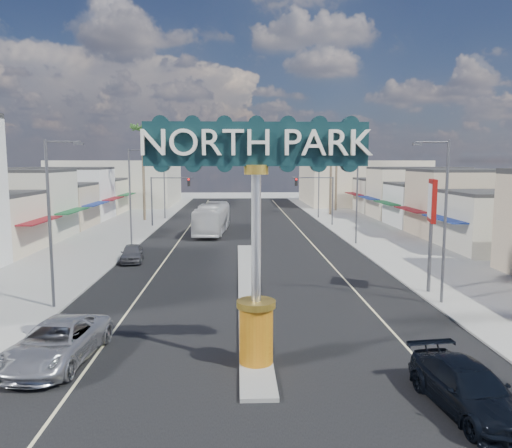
{
  "coord_description": "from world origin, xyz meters",
  "views": [
    {
      "loc": [
        -0.72,
        -16.47,
        7.89
      ],
      "look_at": [
        0.27,
        9.04,
        4.67
      ],
      "focal_mm": 35.0,
      "sensor_mm": 36.0,
      "label": 1
    }
  ],
  "objects": [
    {
      "name": "traffic_signal_right",
      "position": [
        9.18,
        43.99,
        4.27
      ],
      "size": [
        5.09,
        0.45,
        6.0
      ],
      "color": "#47474C",
      "rests_on": "ground"
    },
    {
      "name": "sidewalk_right",
      "position": [
        14.0,
        30.0,
        0.06
      ],
      "size": [
        8.0,
        120.0,
        0.12
      ],
      "primitive_type": "cube",
      "color": "gray",
      "rests_on": "ground"
    },
    {
      "name": "sidewalk_left",
      "position": [
        -14.0,
        30.0,
        0.06
      ],
      "size": [
        8.0,
        120.0,
        0.12
      ],
      "primitive_type": "cube",
      "color": "gray",
      "rests_on": "ground"
    },
    {
      "name": "palm_left_far",
      "position": [
        -13.0,
        50.0,
        11.5
      ],
      "size": [
        2.6,
        2.6,
        13.1
      ],
      "color": "brown",
      "rests_on": "ground"
    },
    {
      "name": "streetlight_l_mid",
      "position": [
        -10.43,
        30.0,
        5.07
      ],
      "size": [
        2.03,
        0.22,
        9.0
      ],
      "color": "#47474C",
      "rests_on": "ground"
    },
    {
      "name": "suv_right",
      "position": [
        6.59,
        -1.76,
        0.75
      ],
      "size": [
        2.73,
        5.36,
        1.49
      ],
      "primitive_type": "imported",
      "rotation": [
        0.0,
        0.0,
        0.13
      ],
      "color": "black",
      "rests_on": "ground"
    },
    {
      "name": "gateway_sign",
      "position": [
        0.0,
        1.98,
        5.93
      ],
      "size": [
        8.2,
        1.5,
        9.15
      ],
      "color": "#CC640F",
      "rests_on": "median_island"
    },
    {
      "name": "suv_left",
      "position": [
        -7.83,
        2.67,
        0.81
      ],
      "size": [
        3.31,
        6.1,
        1.62
      ],
      "primitive_type": "imported",
      "rotation": [
        0.0,
        0.0,
        -0.11
      ],
      "color": "#B3B3B8",
      "rests_on": "ground"
    },
    {
      "name": "streetlight_l_far",
      "position": [
        -10.43,
        52.0,
        5.07
      ],
      "size": [
        2.03,
        0.22,
        9.0
      ],
      "color": "#47474C",
      "rests_on": "ground"
    },
    {
      "name": "palm_right_far",
      "position": [
        15.0,
        62.0,
        12.39
      ],
      "size": [
        2.6,
        2.6,
        14.1
      ],
      "color": "brown",
      "rests_on": "ground"
    },
    {
      "name": "streetlight_l_near",
      "position": [
        -10.43,
        10.0,
        5.07
      ],
      "size": [
        2.03,
        0.22,
        9.0
      ],
      "color": "#47474C",
      "rests_on": "ground"
    },
    {
      "name": "road",
      "position": [
        0.0,
        30.0,
        0.01
      ],
      "size": [
        20.0,
        120.0,
        0.01
      ],
      "primitive_type": "cube",
      "color": "black",
      "rests_on": "ground"
    },
    {
      "name": "streetlight_r_near",
      "position": [
        10.43,
        10.0,
        5.07
      ],
      "size": [
        2.03,
        0.22,
        9.0
      ],
      "color": "#47474C",
      "rests_on": "ground"
    },
    {
      "name": "storefront_row_right",
      "position": [
        24.0,
        43.0,
        3.0
      ],
      "size": [
        12.0,
        42.0,
        6.0
      ],
      "primitive_type": "cube",
      "color": "#B7B29E",
      "rests_on": "ground"
    },
    {
      "name": "bank_pylon_sign",
      "position": [
        10.77,
        12.35,
        5.21
      ],
      "size": [
        0.79,
        2.1,
        6.73
      ],
      "rotation": [
        0.0,
        0.0,
        -0.26
      ],
      "color": "#47474C",
      "rests_on": "sidewalk_right"
    },
    {
      "name": "backdrop_far_left",
      "position": [
        -22.0,
        75.0,
        4.0
      ],
      "size": [
        20.0,
        20.0,
        8.0
      ],
      "primitive_type": "cube",
      "color": "#B7B29E",
      "rests_on": "ground"
    },
    {
      "name": "city_bus",
      "position": [
        -3.44,
        38.17,
        1.62
      ],
      "size": [
        3.63,
        11.78,
        3.23
      ],
      "primitive_type": "imported",
      "rotation": [
        0.0,
        0.0,
        -0.08
      ],
      "color": "silver",
      "rests_on": "ground"
    },
    {
      "name": "storefront_row_left",
      "position": [
        -24.0,
        43.0,
        3.0
      ],
      "size": [
        12.0,
        42.0,
        6.0
      ],
      "primitive_type": "cube",
      "color": "beige",
      "rests_on": "ground"
    },
    {
      "name": "traffic_signal_left",
      "position": [
        -9.18,
        43.99,
        4.27
      ],
      "size": [
        5.09,
        0.45,
        6.0
      ],
      "color": "#47474C",
      "rests_on": "ground"
    },
    {
      "name": "car_parked_left",
      "position": [
        -9.0,
        22.56,
        0.69
      ],
      "size": [
        2.09,
        4.22,
        1.38
      ],
      "primitive_type": "imported",
      "rotation": [
        0.0,
        0.0,
        0.12
      ],
      "color": "#5C5C61",
      "rests_on": "ground"
    },
    {
      "name": "ground",
      "position": [
        0.0,
        30.0,
        0.0
      ],
      "size": [
        160.0,
        160.0,
        0.0
      ],
      "primitive_type": "plane",
      "color": "gray",
      "rests_on": "ground"
    },
    {
      "name": "streetlight_r_mid",
      "position": [
        10.43,
        30.0,
        5.07
      ],
      "size": [
        2.03,
        0.22,
        9.0
      ],
      "color": "#47474C",
      "rests_on": "ground"
    },
    {
      "name": "streetlight_r_far",
      "position": [
        10.43,
        52.0,
        5.07
      ],
      "size": [
        2.03,
        0.22,
        9.0
      ],
      "color": "#47474C",
      "rests_on": "ground"
    },
    {
      "name": "backdrop_far_right",
      "position": [
        22.0,
        75.0,
        4.0
      ],
      "size": [
        20.0,
        20.0,
        8.0
      ],
      "primitive_type": "cube",
      "color": "beige",
      "rests_on": "ground"
    },
    {
      "name": "palm_right_mid",
      "position": [
        13.0,
        56.0,
        10.6
      ],
      "size": [
        2.6,
        2.6,
        12.1
      ],
      "color": "brown",
      "rests_on": "ground"
    },
    {
      "name": "median_island",
      "position": [
        0.0,
        14.0,
        0.08
      ],
      "size": [
        1.3,
        30.0,
        0.16
      ],
      "primitive_type": "cube",
      "color": "gray",
      "rests_on": "ground"
    }
  ]
}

